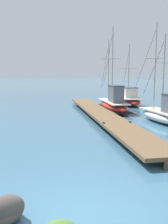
{
  "coord_description": "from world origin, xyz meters",
  "views": [
    {
      "loc": [
        -1.25,
        -5.3,
        3.33
      ],
      "look_at": [
        1.77,
        6.8,
        1.4
      ],
      "focal_mm": 40.43,
      "sensor_mm": 36.0,
      "label": 1
    }
  ],
  "objects": [
    {
      "name": "floating_dock",
      "position": [
        4.42,
        12.37,
        0.36
      ],
      "size": [
        3.36,
        20.89,
        0.53
      ],
      "color": "brown",
      "rests_on": "ground"
    },
    {
      "name": "fishing_boat_0",
      "position": [
        8.1,
        9.71,
        0.6
      ],
      "size": [
        1.69,
        7.11,
        6.83
      ],
      "color": "silver",
      "rests_on": "ground"
    },
    {
      "name": "ground_plane",
      "position": [
        0.0,
        0.0,
        0.0
      ],
      "size": [
        400.0,
        400.0,
        0.0
      ],
      "primitive_type": "plane",
      "color": "#38607A"
    },
    {
      "name": "fishing_boat_2",
      "position": [
        6.56,
        15.42,
        0.7
      ],
      "size": [
        2.23,
        7.75,
        7.27
      ],
      "color": "#AD2823",
      "rests_on": "ground"
    },
    {
      "name": "shore_rock_near_right",
      "position": [
        -1.78,
        0.21,
        0.27
      ],
      "size": [
        1.3,
        1.2,
        0.65
      ],
      "color": "#45403A",
      "rests_on": "ground"
    },
    {
      "name": "fishing_boat_1",
      "position": [
        9.99,
        19.82,
        0.57
      ],
      "size": [
        3.52,
        6.74,
        6.36
      ],
      "color": "#AD2823",
      "rests_on": "ground"
    }
  ]
}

